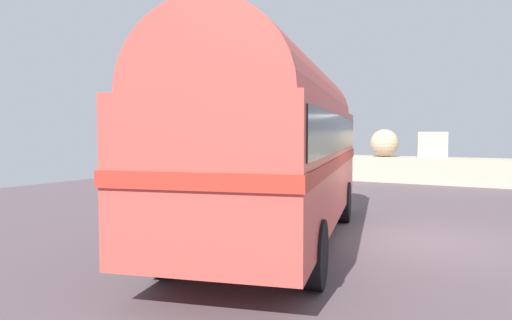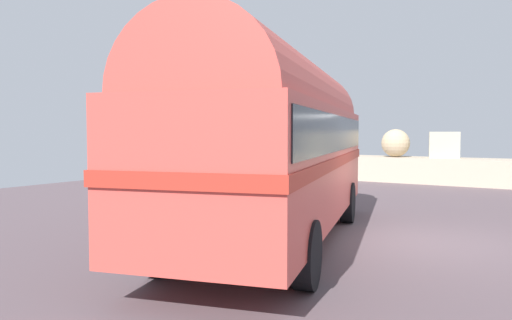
{
  "view_description": "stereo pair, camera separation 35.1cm",
  "coord_description": "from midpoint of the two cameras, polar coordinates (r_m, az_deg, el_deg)",
  "views": [
    {
      "loc": [
        1.98,
        -9.91,
        2.16
      ],
      "look_at": [
        -2.84,
        -1.61,
        1.62
      ],
      "focal_mm": 34.3,
      "sensor_mm": 36.0,
      "label": 1
    },
    {
      "loc": [
        2.28,
        -9.73,
        2.16
      ],
      "look_at": [
        -2.84,
        -1.61,
        1.62
      ],
      "focal_mm": 34.3,
      "sensor_mm": 36.0,
      "label": 2
    }
  ],
  "objects": [
    {
      "name": "ground",
      "position": [
        10.28,
        19.78,
        -9.07
      ],
      "size": [
        32.0,
        26.0,
        0.02
      ],
      "color": "#5D4D53"
    },
    {
      "name": "breakwater",
      "position": [
        21.76,
        26.17,
        -0.91
      ],
      "size": [
        31.36,
        2.28,
        2.44
      ],
      "color": "#BDAB94",
      "rests_on": "ground"
    },
    {
      "name": "vintage_coach",
      "position": [
        9.4,
        3.41,
        2.52
      ],
      "size": [
        4.63,
        8.91,
        3.7
      ],
      "rotation": [
        0.0,
        0.0,
        0.27
      ],
      "color": "black",
      "rests_on": "ground"
    }
  ]
}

